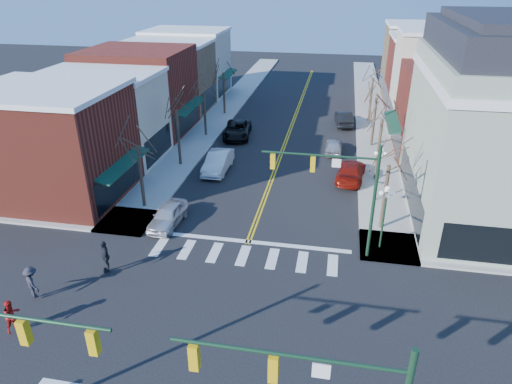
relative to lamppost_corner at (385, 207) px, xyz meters
The scene contains 32 objects.
ground 12.18m from the lamppost_corner, 133.97° to the right, with size 160.00×160.00×0.00m, color black.
sidewalk_left 20.69m from the lamppost_corner, 145.84° to the left, with size 3.50×70.00×0.15m, color #9E9B93.
sidewalk_right 11.87m from the lamppost_corner, 87.26° to the left, with size 3.50×70.00×0.15m, color #9E9B93.
bldg_left_brick_a 23.94m from the lamppost_corner, behind, with size 10.00×8.50×8.00m, color maroon.
bldg_left_stucco_a 26.14m from the lamppost_corner, 155.10° to the left, with size 10.00×7.00×7.50m, color beige.
bldg_left_brick_b 30.40m from the lamppost_corner, 141.28° to the left, with size 10.00×9.00×8.50m, color maroon.
bldg_left_tan 36.13m from the lamppost_corner, 131.01° to the left, with size 10.00×7.50×7.80m, color #8C704D.
bldg_left_stucco_b 42.28m from the lamppost_corner, 124.10° to the left, with size 10.00×8.00×8.20m, color beige.
bldg_right_brick_a 18.76m from the lamppost_corner, 67.06° to the left, with size 10.00×8.50×8.00m, color maroon.
bldg_right_stucco 26.12m from the lamppost_corner, 73.72° to the left, with size 10.00×7.00×10.00m, color beige.
bldg_right_brick_b 33.33m from the lamppost_corner, 77.34° to the left, with size 10.00×8.00×8.50m, color maroon.
bldg_right_tan 41.18m from the lamppost_corner, 79.78° to the left, with size 10.00×8.00×9.00m, color #8C704D.
traffic_mast_far_right 3.36m from the lamppost_corner, 157.49° to the right, with size 6.60×0.28×7.20m.
lamppost_corner is the anchor object (origin of this frame).
lamppost_midblock 6.50m from the lamppost_corner, 90.00° to the left, with size 0.36×0.36×4.33m.
tree_left_a 16.80m from the lamppost_corner, behind, with size 0.24×0.24×4.76m, color #382B21.
tree_left_b 19.65m from the lamppost_corner, 147.69° to the left, with size 0.24×0.24×5.04m, color #382B21.
tree_left_c 24.87m from the lamppost_corner, 131.90° to the left, with size 0.24×0.24×4.55m, color #382B21.
tree_left_d 31.27m from the lamppost_corner, 122.06° to the left, with size 0.24×0.24×4.90m, color #382B21.
tree_right_a 2.59m from the lamppost_corner, 85.43° to the left, with size 0.24×0.24×4.62m, color #382B21.
tree_right_b 10.51m from the lamppost_corner, 88.91° to the left, with size 0.24×0.24×5.18m, color #382B21.
tree_right_c 18.51m from the lamppost_corner, 89.38° to the left, with size 0.24×0.24×4.83m, color #382B21.
tree_right_d 26.51m from the lamppost_corner, 89.57° to the left, with size 0.24×0.24×4.97m, color #382B21.
car_left_near 14.17m from the lamppost_corner, behind, with size 1.68×4.18×1.42m, color silver.
car_left_mid 16.51m from the lamppost_corner, 142.58° to the left, with size 1.74×4.99×1.64m, color silver.
car_left_far 23.15m from the lamppost_corner, 125.28° to the left, with size 2.56×5.56×1.54m, color black.
car_right_near 10.58m from the lamppost_corner, 100.02° to the left, with size 2.10×5.17×1.50m, color maroon.
car_right_mid 16.62m from the lamppost_corner, 101.92° to the left, with size 1.57×3.89×1.33m, color #B9B9BE.
car_right_far 25.03m from the lamppost_corner, 95.94° to the left, with size 1.65×4.72×1.55m, color black.
pedestrian_red_b 20.64m from the lamppost_corner, 148.87° to the right, with size 0.82×0.64×1.70m, color #B11812.
pedestrian_dark_a 16.52m from the lamppost_corner, 160.76° to the right, with size 1.15×0.48×1.96m, color black.
pedestrian_dark_b 20.03m from the lamppost_corner, 155.63° to the right, with size 1.17×0.67×1.82m, color #212029.
Camera 1 is at (5.03, -16.45, 15.77)m, focal length 32.00 mm.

